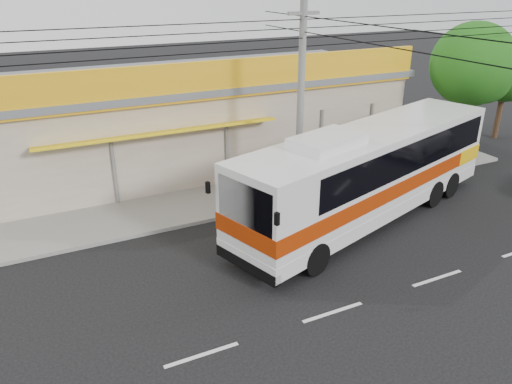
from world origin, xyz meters
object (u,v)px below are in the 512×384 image
coach_bus (373,167)px  tree_near (509,74)px  utility_pole (303,32)px  tree_far (475,67)px

coach_bus → tree_near: 14.64m
utility_pole → tree_near: utility_pole is taller
tree_near → tree_far: size_ratio=0.80×
utility_pole → tree_far: bearing=8.7°
utility_pole → tree_near: size_ratio=6.13×
tree_far → coach_bus: bearing=-157.2°
coach_bus → utility_pole: (-2.06, 2.14, 4.88)m
coach_bus → tree_far: 10.22m
coach_bus → tree_far: size_ratio=1.91×
coach_bus → tree_near: tree_near is taller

